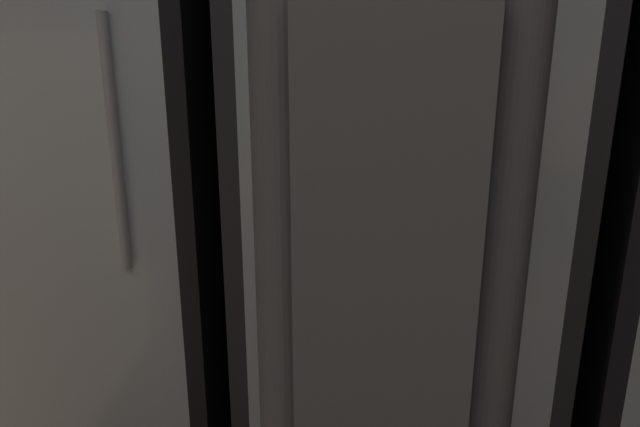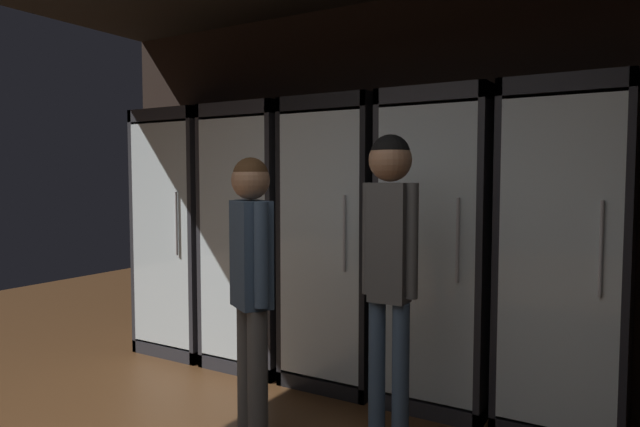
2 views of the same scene
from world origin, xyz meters
The scene contains 3 objects.
cooler_center centered at (-0.60, 2.70, 1.00)m, with size 0.70×0.67×2.04m.
cooler_right centered at (0.15, 2.70, 1.00)m, with size 0.70×0.67×2.04m.
shopper_near centered at (0.16, 1.81, 1.13)m, with size 0.31×0.23×1.71m.
Camera 1 is at (0.20, 1.01, 1.54)m, focal length 43.12 mm.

